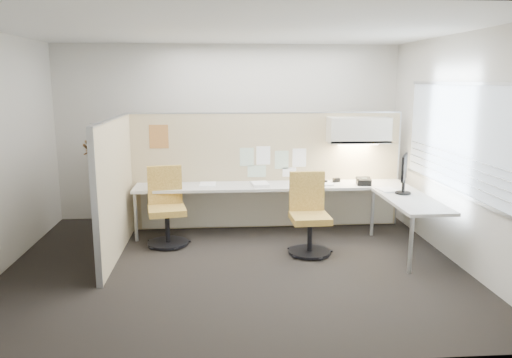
{
  "coord_description": "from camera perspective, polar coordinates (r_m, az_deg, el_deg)",
  "views": [
    {
      "loc": [
        -0.18,
        -5.85,
        2.24
      ],
      "look_at": [
        0.33,
        0.8,
        0.91
      ],
      "focal_mm": 35.0,
      "sensor_mm": 36.0,
      "label": 1
    }
  ],
  "objects": [
    {
      "name": "paper_stack_3",
      "position": [
        7.41,
        5.03,
        -0.48
      ],
      "size": [
        0.24,
        0.3,
        0.02
      ],
      "primitive_type": "cube",
      "rotation": [
        0.0,
        0.0,
        -0.02
      ],
      "color": "white",
      "rests_on": "desk"
    },
    {
      "name": "paper_stack_0",
      "position": [
        7.35,
        -10.49,
        -0.69
      ],
      "size": [
        0.24,
        0.31,
        0.03
      ],
      "primitive_type": "cube",
      "rotation": [
        0.0,
        0.0,
        -0.04
      ],
      "color": "white",
      "rests_on": "desk"
    },
    {
      "name": "partition_back",
      "position": [
        7.61,
        1.19,
        0.92
      ],
      "size": [
        4.1,
        0.06,
        1.75
      ],
      "primitive_type": "cube",
      "color": "tan",
      "rests_on": "floor"
    },
    {
      "name": "paper_stack_4",
      "position": [
        7.42,
        7.71,
        -0.5
      ],
      "size": [
        0.27,
        0.33,
        0.02
      ],
      "primitive_type": "cube",
      "rotation": [
        0.0,
        0.0,
        0.12
      ],
      "color": "white",
      "rests_on": "desk"
    },
    {
      "name": "desk",
      "position": [
        7.26,
        4.54,
        -1.83
      ],
      "size": [
        4.0,
        2.07,
        0.73
      ],
      "color": "beige",
      "rests_on": "floor"
    },
    {
      "name": "wall_back",
      "position": [
        8.15,
        -3.11,
        5.32
      ],
      "size": [
        5.5,
        0.02,
        2.8
      ],
      "primitive_type": "cube",
      "color": "beige",
      "rests_on": "ground"
    },
    {
      "name": "ceiling",
      "position": [
        5.88,
        -2.72,
        16.74
      ],
      "size": [
        5.5,
        4.5,
        0.01
      ],
      "primitive_type": "cube",
      "color": "white",
      "rests_on": "wall_back"
    },
    {
      "name": "pinned_papers",
      "position": [
        7.56,
        1.82,
        2.06
      ],
      "size": [
        1.01,
        0.0,
        0.47
      ],
      "color": "#8CBF8C",
      "rests_on": "partition_back"
    },
    {
      "name": "wall_front",
      "position": [
        3.71,
        -1.46,
        -1.88
      ],
      "size": [
        5.5,
        0.02,
        2.8
      ],
      "primitive_type": "cube",
      "color": "beige",
      "rests_on": "ground"
    },
    {
      "name": "poster",
      "position": [
        7.52,
        -11.05,
        4.78
      ],
      "size": [
        0.28,
        0.0,
        0.35
      ],
      "primitive_type": "cube",
      "color": "orange",
      "rests_on": "partition_back"
    },
    {
      "name": "chair_left",
      "position": [
        6.99,
        -10.2,
        -3.39
      ],
      "size": [
        0.57,
        0.59,
        1.06
      ],
      "rotation": [
        0.0,
        0.0,
        0.17
      ],
      "color": "black",
      "rests_on": "floor"
    },
    {
      "name": "paper_stack_5",
      "position": [
        7.16,
        14.77,
        -1.21
      ],
      "size": [
        0.28,
        0.33,
        0.02
      ],
      "primitive_type": "cube",
      "rotation": [
        0.0,
        0.0,
        0.17
      ],
      "color": "white",
      "rests_on": "desk"
    },
    {
      "name": "tape_dispenser",
      "position": [
        7.6,
        9.17,
        -0.12
      ],
      "size": [
        0.11,
        0.08,
        0.06
      ],
      "primitive_type": "cube",
      "rotation": [
        0.0,
        0.0,
        0.22
      ],
      "color": "black",
      "rests_on": "desk"
    },
    {
      "name": "floor",
      "position": [
        6.27,
        -2.48,
        -9.74
      ],
      "size": [
        5.5,
        4.5,
        0.01
      ],
      "primitive_type": "cube",
      "color": "black",
      "rests_on": "ground"
    },
    {
      "name": "chair_right",
      "position": [
        6.57,
        6.06,
        -4.29
      ],
      "size": [
        0.55,
        0.55,
        1.04
      ],
      "rotation": [
        0.0,
        0.0,
        0.03
      ],
      "color": "black",
      "rests_on": "floor"
    },
    {
      "name": "coat_hook",
      "position": [
        5.78,
        -18.38,
        2.45
      ],
      "size": [
        0.18,
        0.46,
        1.38
      ],
      "color": "silver",
      "rests_on": "partition_left"
    },
    {
      "name": "phone",
      "position": [
        7.46,
        12.17,
        -0.27
      ],
      "size": [
        0.23,
        0.21,
        0.12
      ],
      "rotation": [
        0.0,
        0.0,
        -0.11
      ],
      "color": "black",
      "rests_on": "desk"
    },
    {
      "name": "stapler",
      "position": [
        7.44,
        7.62,
        -0.37
      ],
      "size": [
        0.14,
        0.06,
        0.05
      ],
      "primitive_type": "cube",
      "rotation": [
        0.0,
        0.0,
        0.15
      ],
      "color": "black",
      "rests_on": "desk"
    },
    {
      "name": "overhead_bin",
      "position": [
        7.57,
        11.63,
        5.49
      ],
      "size": [
        0.9,
        0.36,
        0.38
      ],
      "primitive_type": "cube",
      "color": "beige",
      "rests_on": "partition_back"
    },
    {
      "name": "wall_right",
      "position": [
        6.6,
        22.05,
        3.11
      ],
      "size": [
        0.02,
        4.5,
        2.8
      ],
      "primitive_type": "cube",
      "color": "beige",
      "rests_on": "ground"
    },
    {
      "name": "partition_left",
      "position": [
        6.63,
        -15.77,
        -1.06
      ],
      "size": [
        0.06,
        2.2,
        1.75
      ],
      "primitive_type": "cube",
      "color": "tan",
      "rests_on": "floor"
    },
    {
      "name": "monitor",
      "position": [
        6.96,
        16.58,
        0.81
      ],
      "size": [
        0.25,
        0.46,
        0.53
      ],
      "rotation": [
        0.0,
        0.0,
        1.12
      ],
      "color": "black",
      "rests_on": "desk"
    },
    {
      "name": "paper_stack_2",
      "position": [
        7.23,
        0.45,
        -0.62
      ],
      "size": [
        0.26,
        0.32,
        0.05
      ],
      "primitive_type": "cube",
      "rotation": [
        0.0,
        0.0,
        0.11
      ],
      "color": "white",
      "rests_on": "desk"
    },
    {
      "name": "window_pane",
      "position": [
        6.57,
        21.95,
        4.41
      ],
      "size": [
        0.01,
        2.8,
        1.3
      ],
      "primitive_type": "cube",
      "color": "#ADBBC8",
      "rests_on": "wall_right"
    },
    {
      "name": "task_light_strip",
      "position": [
        7.6,
        11.57,
        3.91
      ],
      "size": [
        0.6,
        0.06,
        0.02
      ],
      "primitive_type": "cube",
      "color": "#FFEABF",
      "rests_on": "overhead_bin"
    },
    {
      "name": "paper_stack_1",
      "position": [
        7.35,
        -5.54,
        -0.59
      ],
      "size": [
        0.24,
        0.31,
        0.02
      ],
      "primitive_type": "cube",
      "rotation": [
        0.0,
        0.0,
        -0.04
      ],
      "color": "white",
      "rests_on": "desk"
    }
  ]
}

